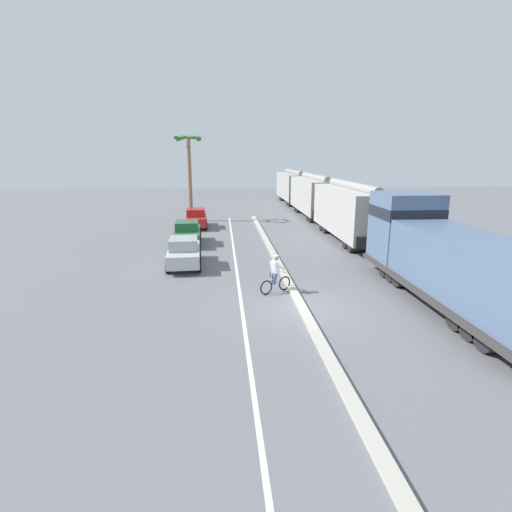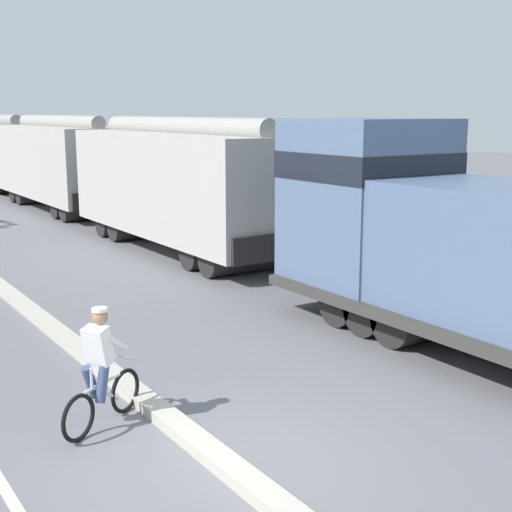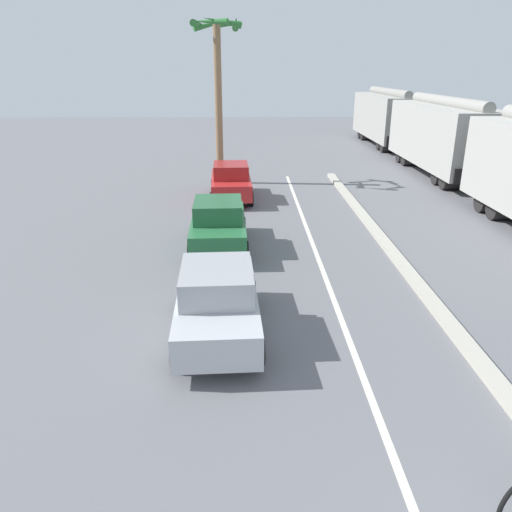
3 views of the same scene
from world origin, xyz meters
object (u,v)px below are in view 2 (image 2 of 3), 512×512
Objects in this scene: locomotive at (505,261)px; cyclist at (101,371)px; hopper_car_middle at (60,163)px; hopper_car_lead at (180,185)px.

cyclist is at bearing 169.49° from locomotive.
locomotive is 7.07m from cyclist.
hopper_car_middle is at bearing 90.00° from locomotive.
hopper_car_middle is (0.00, 11.60, 0.00)m from hopper_car_lead.
cyclist is at bearing -122.34° from hopper_car_lead.
locomotive is 1.10× the size of hopper_car_lead.
hopper_car_lead is at bearing -90.00° from hopper_car_middle.
hopper_car_middle is 6.18× the size of cyclist.
locomotive reaches higher than hopper_car_lead.
hopper_car_lead and hopper_car_middle have the same top height.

